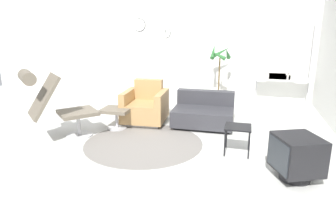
% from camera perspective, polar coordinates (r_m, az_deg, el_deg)
% --- Properties ---
extents(ground_plane, '(12.00, 12.00, 0.00)m').
position_cam_1_polar(ground_plane, '(4.95, -3.34, -6.81)').
color(ground_plane, silver).
extents(wall_back, '(12.00, 0.09, 2.80)m').
position_cam_1_polar(wall_back, '(7.81, 4.19, 11.69)').
color(wall_back, silver).
rests_on(wall_back, ground_plane).
extents(round_rug, '(1.90, 1.90, 0.01)m').
position_cam_1_polar(round_rug, '(4.87, -4.66, -7.17)').
color(round_rug, slate).
rests_on(round_rug, ground_plane).
extents(lounge_chair, '(1.14, 1.18, 1.18)m').
position_cam_1_polar(lounge_chair, '(5.11, -21.09, 1.07)').
color(lounge_chair, '#BCBCC1').
rests_on(lounge_chair, ground_plane).
extents(ottoman, '(0.51, 0.43, 0.38)m').
position_cam_1_polar(ottoman, '(5.51, -9.80, -1.56)').
color(ottoman, '#BCBCC1').
rests_on(ottoman, ground_plane).
extents(armchair_red, '(0.84, 0.85, 0.80)m').
position_cam_1_polar(armchair_red, '(5.82, -4.31, -0.42)').
color(armchair_red, silver).
rests_on(armchair_red, ground_plane).
extents(couch_low, '(1.12, 0.86, 0.62)m').
position_cam_1_polar(couch_low, '(5.68, 6.80, -1.60)').
color(couch_low, black).
rests_on(couch_low, ground_plane).
extents(side_table, '(0.38, 0.38, 0.41)m').
position_cam_1_polar(side_table, '(4.48, 13.17, -4.60)').
color(side_table, black).
rests_on(side_table, ground_plane).
extents(crt_television, '(0.66, 0.67, 0.55)m').
position_cam_1_polar(crt_television, '(3.97, 23.28, -9.00)').
color(crt_television, black).
rests_on(crt_television, ground_plane).
extents(potted_plant, '(0.47, 0.51, 1.43)m').
position_cam_1_polar(potted_plant, '(7.23, 9.66, 4.60)').
color(potted_plant, brown).
rests_on(potted_plant, ground_plane).
extents(shelf_unit, '(1.23, 0.28, 1.98)m').
position_cam_1_polar(shelf_unit, '(7.50, 20.69, 5.17)').
color(shelf_unit, '#BCBCC1').
rests_on(shelf_unit, ground_plane).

